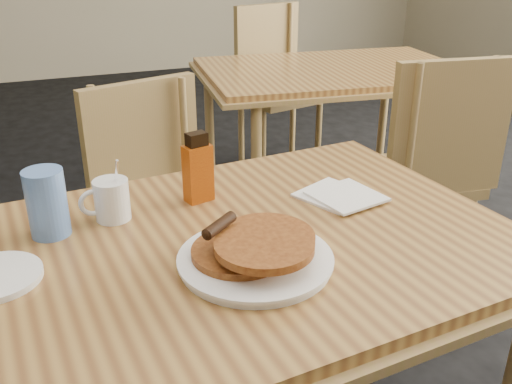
% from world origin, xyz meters
% --- Properties ---
extents(main_table, '(1.27, 0.92, 0.75)m').
position_xyz_m(main_table, '(-0.03, -0.02, 0.71)').
color(main_table, '#A6793B').
rests_on(main_table, floor).
extents(neighbor_table, '(1.32, 0.97, 0.75)m').
position_xyz_m(neighbor_table, '(0.97, 1.34, 0.71)').
color(neighbor_table, '#A6793B').
rests_on(neighbor_table, floor).
extents(chair_main_far, '(0.50, 0.51, 0.89)m').
position_xyz_m(chair_main_far, '(-0.03, 0.72, 0.53)').
color(chair_main_far, '#997748').
rests_on(chair_main_far, floor).
extents(chair_neighbor_far, '(0.51, 0.51, 0.95)m').
position_xyz_m(chair_neighbor_far, '(0.98, 2.07, 0.56)').
color(chair_neighbor_far, '#997748').
rests_on(chair_neighbor_far, floor).
extents(chair_neighbor_near, '(0.48, 0.49, 0.94)m').
position_xyz_m(chair_neighbor_near, '(0.95, 0.60, 0.56)').
color(chair_neighbor_near, '#997748').
rests_on(chair_neighbor_near, floor).
extents(pancake_plate, '(0.29, 0.29, 0.08)m').
position_xyz_m(pancake_plate, '(-0.01, -0.13, 0.77)').
color(pancake_plate, white).
rests_on(pancake_plate, main_table).
extents(coffee_mug, '(0.11, 0.07, 0.14)m').
position_xyz_m(coffee_mug, '(-0.22, 0.16, 0.80)').
color(coffee_mug, white).
rests_on(coffee_mug, main_table).
extents(syrup_bottle, '(0.07, 0.05, 0.16)m').
position_xyz_m(syrup_bottle, '(-0.02, 0.18, 0.83)').
color(syrup_bottle, maroon).
rests_on(syrup_bottle, main_table).
extents(napkin_stack, '(0.20, 0.21, 0.01)m').
position_xyz_m(napkin_stack, '(0.28, 0.07, 0.76)').
color(napkin_stack, white).
rests_on(napkin_stack, main_table).
extents(blue_tumbler, '(0.08, 0.08, 0.14)m').
position_xyz_m(blue_tumbler, '(-0.35, 0.14, 0.82)').
color(blue_tumbler, '#5984D2').
rests_on(blue_tumbler, main_table).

